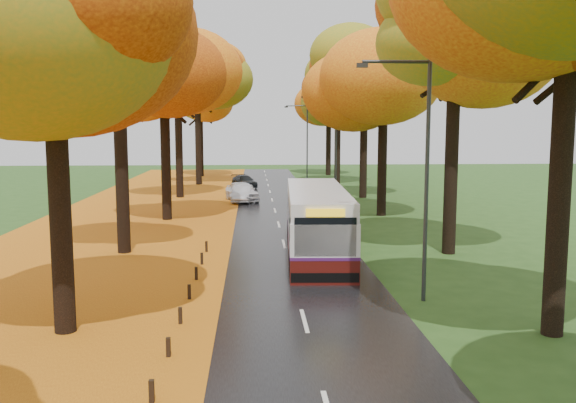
{
  "coord_description": "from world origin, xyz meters",
  "views": [
    {
      "loc": [
        -1.52,
        -11.66,
        5.87
      ],
      "look_at": [
        0.0,
        14.46,
        2.6
      ],
      "focal_mm": 38.0,
      "sensor_mm": 36.0,
      "label": 1
    }
  ],
  "objects": [
    {
      "name": "car_dark",
      "position": [
        -2.32,
        45.93,
        0.61
      ],
      "size": [
        2.82,
        4.26,
        1.15
      ],
      "primitive_type": "imported",
      "rotation": [
        0.0,
        0.0,
        0.34
      ],
      "color": "black",
      "rests_on": "road"
    },
    {
      "name": "leaf_drift",
      "position": [
        -3.05,
        25.0,
        0.04
      ],
      "size": [
        0.9,
        90.0,
        0.01
      ],
      "primitive_type": "cube",
      "color": "orange",
      "rests_on": "road"
    },
    {
      "name": "leaf_verge",
      "position": [
        -9.0,
        25.0,
        0.01
      ],
      "size": [
        12.0,
        90.0,
        0.02
      ],
      "primitive_type": "cube",
      "color": "#993D0D",
      "rests_on": "ground"
    },
    {
      "name": "car_white",
      "position": [
        -2.35,
        35.45,
        0.8
      ],
      "size": [
        3.04,
        4.78,
        1.52
      ],
      "primitive_type": "imported",
      "rotation": [
        0.0,
        0.0,
        0.3
      ],
      "color": "white",
      "rests_on": "road"
    },
    {
      "name": "bollard_row",
      "position": [
        -3.7,
        4.7,
        0.26
      ],
      "size": [
        0.11,
        23.51,
        0.52
      ],
      "color": "black",
      "rests_on": "ground"
    },
    {
      "name": "centre_line",
      "position": [
        0.0,
        25.0,
        0.04
      ],
      "size": [
        0.12,
        90.0,
        0.01
      ],
      "primitive_type": "cube",
      "color": "silver",
      "rests_on": "road"
    },
    {
      "name": "bus",
      "position": [
        1.38,
        15.63,
        1.6
      ],
      "size": [
        3.14,
        11.44,
        2.98
      ],
      "rotation": [
        0.0,
        0.0,
        -0.05
      ],
      "color": "#470F0B",
      "rests_on": "road"
    },
    {
      "name": "trees_right",
      "position": [
        7.19,
        26.91,
        9.69
      ],
      "size": [
        9.3,
        74.2,
        13.96
      ],
      "color": "black",
      "rests_on": "ground"
    },
    {
      "name": "streetlamp_near",
      "position": [
        3.95,
        8.0,
        4.71
      ],
      "size": [
        2.45,
        0.18,
        8.0
      ],
      "color": "#333538",
      "rests_on": "ground"
    },
    {
      "name": "road",
      "position": [
        0.0,
        25.0,
        0.02
      ],
      "size": [
        6.5,
        90.0,
        0.04
      ],
      "primitive_type": "cube",
      "color": "black",
      "rests_on": "ground"
    },
    {
      "name": "trees_left",
      "position": [
        -7.18,
        27.06,
        9.53
      ],
      "size": [
        9.2,
        74.0,
        13.88
      ],
      "color": "black",
      "rests_on": "ground"
    },
    {
      "name": "streetlamp_far",
      "position": [
        3.95,
        52.0,
        4.71
      ],
      "size": [
        2.45,
        0.18,
        8.0
      ],
      "color": "#333538",
      "rests_on": "ground"
    },
    {
      "name": "car_silver",
      "position": [
        -2.31,
        34.86,
        0.68
      ],
      "size": [
        1.72,
        3.97,
        1.27
      ],
      "primitive_type": "imported",
      "rotation": [
        0.0,
        0.0,
        -0.1
      ],
      "color": "#B0B2B8",
      "rests_on": "road"
    },
    {
      "name": "streetlamp_mid",
      "position": [
        3.95,
        30.0,
        4.71
      ],
      "size": [
        2.45,
        0.18,
        8.0
      ],
      "color": "#333538",
      "rests_on": "ground"
    }
  ]
}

